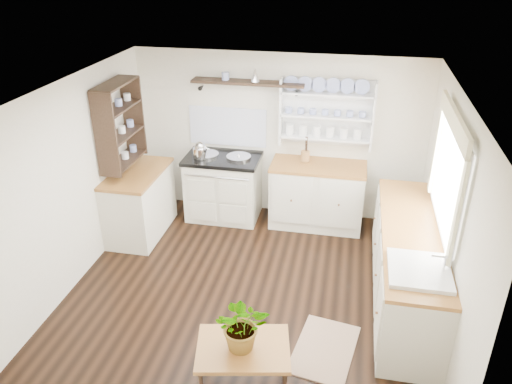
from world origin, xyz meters
TOP-DOWN VIEW (x-y plane):
  - floor at (0.00, 0.00)m, footprint 4.00×3.80m
  - wall_back at (0.00, 1.90)m, footprint 4.00×0.02m
  - wall_right at (2.00, 0.00)m, footprint 0.02×3.80m
  - wall_left at (-2.00, 0.00)m, footprint 0.02×3.80m
  - ceiling at (0.00, 0.00)m, footprint 4.00×3.80m
  - window at (1.95, 0.15)m, footprint 0.08×1.55m
  - aga_cooker at (-0.72, 1.57)m, footprint 1.03×0.72m
  - back_cabinets at (0.60, 1.60)m, footprint 1.27×0.63m
  - right_cabinets at (1.70, 0.10)m, footprint 0.62×2.43m
  - belfast_sink at (1.70, -0.65)m, footprint 0.55×0.60m
  - left_cabinets at (-1.70, 0.90)m, footprint 0.62×1.13m
  - plate_rack at (0.65, 1.86)m, footprint 1.20×0.22m
  - high_shelf at (-0.40, 1.78)m, footprint 1.50×0.29m
  - left_shelving at (-1.84, 0.90)m, footprint 0.28×0.80m
  - kettle at (-1.00, 1.45)m, footprint 0.19×0.19m
  - utensil_crock at (0.41, 1.68)m, footprint 0.12×0.12m
  - center_table at (0.24, -1.40)m, footprint 0.90×0.72m
  - potted_plant at (0.24, -1.40)m, footprint 0.53×0.49m
  - floor_rug at (0.92, -0.84)m, footprint 0.68×0.93m

SIDE VIEW (x-z plane):
  - floor at x=0.00m, z-range -0.01..0.01m
  - floor_rug at x=0.92m, z-range 0.00..0.02m
  - center_table at x=0.24m, z-range 0.17..0.61m
  - right_cabinets at x=1.70m, z-range 0.01..0.91m
  - left_cabinets at x=-1.70m, z-range 0.01..0.91m
  - back_cabinets at x=0.60m, z-range 0.01..0.91m
  - aga_cooker at x=-0.72m, z-range -0.01..0.95m
  - potted_plant at x=0.24m, z-range 0.44..0.93m
  - belfast_sink at x=1.70m, z-range 0.58..1.03m
  - utensil_crock at x=0.41m, z-range 0.91..1.05m
  - kettle at x=-1.00m, z-range 0.93..1.16m
  - wall_back at x=0.00m, z-range 0.00..2.30m
  - wall_right at x=2.00m, z-range 0.00..2.30m
  - wall_left at x=-2.00m, z-range 0.00..2.30m
  - left_shelving at x=-1.84m, z-range 1.02..2.08m
  - plate_rack at x=0.65m, z-range 1.11..2.01m
  - window at x=1.95m, z-range 0.95..2.17m
  - high_shelf at x=-0.40m, z-range 1.83..1.99m
  - ceiling at x=0.00m, z-range 2.29..2.30m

